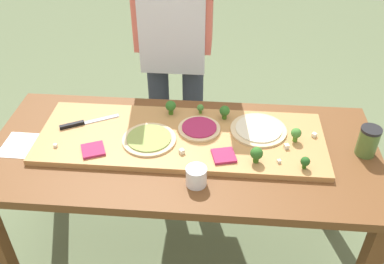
% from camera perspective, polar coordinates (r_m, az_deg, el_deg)
% --- Properties ---
extents(ground_plane, '(8.00, 8.00, 0.00)m').
position_cam_1_polar(ground_plane, '(2.40, -0.92, -15.97)').
color(ground_plane, '#60704C').
extents(prep_table, '(1.69, 0.75, 0.74)m').
position_cam_1_polar(prep_table, '(1.92, -1.11, -4.39)').
color(prep_table, brown).
rests_on(prep_table, ground).
extents(cutting_board, '(1.26, 0.44, 0.03)m').
position_cam_1_polar(cutting_board, '(1.89, -1.45, -0.82)').
color(cutting_board, '#B27F47').
rests_on(cutting_board, prep_table).
extents(chefs_knife, '(0.25, 0.15, 0.02)m').
position_cam_1_polar(chefs_knife, '(2.01, -14.56, 1.16)').
color(chefs_knife, '#B7BABF').
rests_on(chefs_knife, cutting_board).
extents(pizza_whole_pesto_green, '(0.23, 0.23, 0.02)m').
position_cam_1_polar(pizza_whole_pesto_green, '(1.86, -5.75, -0.93)').
color(pizza_whole_pesto_green, beige).
rests_on(pizza_whole_pesto_green, cutting_board).
extents(pizza_whole_cheese_artichoke, '(0.25, 0.25, 0.02)m').
position_cam_1_polar(pizza_whole_cheese_artichoke, '(1.93, 8.86, 0.33)').
color(pizza_whole_cheese_artichoke, beige).
rests_on(pizza_whole_cheese_artichoke, cutting_board).
extents(pizza_whole_beet_magenta, '(0.19, 0.19, 0.02)m').
position_cam_1_polar(pizza_whole_beet_magenta, '(1.91, 0.97, 0.50)').
color(pizza_whole_beet_magenta, beige).
rests_on(pizza_whole_beet_magenta, cutting_board).
extents(pizza_slice_far_right, '(0.12, 0.12, 0.01)m').
position_cam_1_polar(pizza_slice_far_right, '(1.84, -13.07, -2.34)').
color(pizza_slice_far_right, '#9E234C').
rests_on(pizza_slice_far_right, cutting_board).
extents(pizza_slice_near_right, '(0.11, 0.11, 0.01)m').
position_cam_1_polar(pizza_slice_near_right, '(1.77, 4.27, -3.18)').
color(pizza_slice_near_right, '#9E234C').
rests_on(pizza_slice_near_right, cutting_board).
extents(broccoli_floret_front_mid, '(0.05, 0.05, 0.07)m').
position_cam_1_polar(broccoli_floret_front_mid, '(1.74, 8.61, -2.90)').
color(broccoli_floret_front_mid, '#366618').
rests_on(broccoli_floret_front_mid, cutting_board).
extents(broccoli_floret_center_left, '(0.05, 0.05, 0.07)m').
position_cam_1_polar(broccoli_floret_center_left, '(1.97, 4.38, 2.78)').
color(broccoli_floret_center_left, '#366618').
rests_on(broccoli_floret_center_left, cutting_board).
extents(broccoli_floret_front_right, '(0.04, 0.04, 0.05)m').
position_cam_1_polar(broccoli_floret_front_right, '(1.75, 14.88, -3.87)').
color(broccoli_floret_front_right, '#2C5915').
rests_on(broccoli_floret_front_right, cutting_board).
extents(broccoli_floret_front_left, '(0.04, 0.04, 0.07)m').
position_cam_1_polar(broccoli_floret_front_left, '(1.88, 13.72, -0.21)').
color(broccoli_floret_front_left, '#487A23').
rests_on(broccoli_floret_front_left, cutting_board).
extents(broccoli_floret_back_mid, '(0.05, 0.05, 0.07)m').
position_cam_1_polar(broccoli_floret_back_mid, '(1.99, -2.86, 3.44)').
color(broccoli_floret_back_mid, '#366618').
rests_on(broccoli_floret_back_mid, cutting_board).
extents(broccoli_floret_back_left, '(0.03, 0.03, 0.05)m').
position_cam_1_polar(broccoli_floret_back_left, '(2.00, 1.13, 3.22)').
color(broccoli_floret_back_left, '#487A23').
rests_on(broccoli_floret_back_left, cutting_board).
extents(cheese_crumble_a, '(0.01, 0.01, 0.01)m').
position_cam_1_polar(cheese_crumble_a, '(1.90, -17.78, -1.73)').
color(cheese_crumble_a, white).
rests_on(cheese_crumble_a, cutting_board).
extents(cheese_crumble_b, '(0.03, 0.03, 0.02)m').
position_cam_1_polar(cheese_crumble_b, '(1.94, 16.01, -0.39)').
color(cheese_crumble_b, silver).
rests_on(cheese_crumble_b, cutting_board).
extents(cheese_crumble_c, '(0.02, 0.02, 0.02)m').
position_cam_1_polar(cheese_crumble_c, '(1.85, 12.51, -1.93)').
color(cheese_crumble_c, silver).
rests_on(cheese_crumble_c, cutting_board).
extents(cheese_crumble_d, '(0.02, 0.02, 0.01)m').
position_cam_1_polar(cheese_crumble_d, '(1.77, 11.53, -3.85)').
color(cheese_crumble_d, silver).
rests_on(cheese_crumble_d, cutting_board).
extents(cheese_crumble_e, '(0.03, 0.03, 0.02)m').
position_cam_1_polar(cheese_crumble_e, '(1.78, -1.32, -2.61)').
color(cheese_crumble_e, silver).
rests_on(cheese_crumble_e, cutting_board).
extents(flour_cup, '(0.08, 0.08, 0.08)m').
position_cam_1_polar(flour_cup, '(1.66, 0.57, -6.04)').
color(flour_cup, white).
rests_on(flour_cup, prep_table).
extents(sauce_jar, '(0.09, 0.09, 0.13)m').
position_cam_1_polar(sauce_jar, '(1.93, 22.45, -1.15)').
color(sauce_jar, '#517033').
rests_on(sauce_jar, prep_table).
extents(recipe_note, '(0.14, 0.18, 0.00)m').
position_cam_1_polar(recipe_note, '(2.02, -22.20, -1.61)').
color(recipe_note, white).
rests_on(recipe_note, prep_table).
extents(cook_center, '(0.54, 0.39, 1.67)m').
position_cam_1_polar(cook_center, '(2.30, -2.45, 13.57)').
color(cook_center, '#333847').
rests_on(cook_center, ground).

